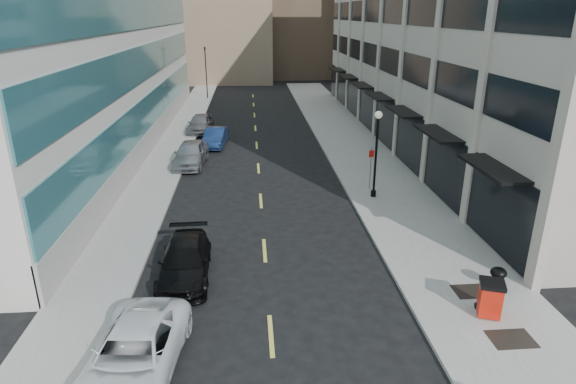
{
  "coord_description": "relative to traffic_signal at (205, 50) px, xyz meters",
  "views": [
    {
      "loc": [
        -0.49,
        -11.04,
        9.87
      ],
      "look_at": [
        1.12,
        9.0,
        2.35
      ],
      "focal_mm": 30.0,
      "sensor_mm": 36.0,
      "label": 1
    }
  ],
  "objects": [
    {
      "name": "ground",
      "position": [
        5.5,
        -48.0,
        -5.72
      ],
      "size": [
        160.0,
        160.0,
        0.0
      ],
      "primitive_type": "plane",
      "color": "black",
      "rests_on": "ground"
    },
    {
      "name": "sidewalk_right",
      "position": [
        13.0,
        -28.0,
        -5.64
      ],
      "size": [
        5.0,
        80.0,
        0.15
      ],
      "primitive_type": "cube",
      "color": "gray",
      "rests_on": "ground"
    },
    {
      "name": "sidewalk_left",
      "position": [
        -1.0,
        -28.0,
        -5.64
      ],
      "size": [
        3.0,
        80.0,
        0.15
      ],
      "primitive_type": "cube",
      "color": "gray",
      "rests_on": "ground"
    },
    {
      "name": "building_right",
      "position": [
        22.44,
        -21.01,
        3.28
      ],
      "size": [
        15.3,
        46.5,
        18.25
      ],
      "color": "#B9AF9C",
      "rests_on": "ground"
    },
    {
      "name": "building_left",
      "position": [
        -10.45,
        -21.0,
        4.27
      ],
      "size": [
        16.14,
        46.0,
        20.0
      ],
      "color": "silver",
      "rests_on": "ground"
    },
    {
      "name": "skyline_tan_far",
      "position": [
        -8.5,
        30.0,
        5.28
      ],
      "size": [
        12.0,
        14.0,
        22.0
      ],
      "primitive_type": "cube",
      "color": "#836B56",
      "rests_on": "ground"
    },
    {
      "name": "skyline_stone",
      "position": [
        23.5,
        18.0,
        4.28
      ],
      "size": [
        10.0,
        14.0,
        20.0
      ],
      "primitive_type": "cube",
      "color": "#B9AF9C",
      "rests_on": "ground"
    },
    {
      "name": "grate_mid",
      "position": [
        13.1,
        -47.0,
        -5.56
      ],
      "size": [
        1.4,
        1.0,
        0.01
      ],
      "primitive_type": "cube",
      "color": "black",
      "rests_on": "sidewalk_right"
    },
    {
      "name": "grate_far",
      "position": [
        13.1,
        -44.2,
        -5.56
      ],
      "size": [
        1.4,
        1.0,
        0.01
      ],
      "primitive_type": "cube",
      "color": "black",
      "rests_on": "sidewalk_right"
    },
    {
      "name": "road_centerline",
      "position": [
        5.5,
        -31.0,
        -5.71
      ],
      "size": [
        0.15,
        68.2,
        0.01
      ],
      "color": "#D8CC4C",
      "rests_on": "ground"
    },
    {
      "name": "traffic_signal",
      "position": [
        0.0,
        0.0,
        0.0
      ],
      "size": [
        0.66,
        0.66,
        6.98
      ],
      "color": "black",
      "rests_on": "ground"
    },
    {
      "name": "car_white_van",
      "position": [
        1.53,
        -47.52,
        -4.99
      ],
      "size": [
        2.89,
        5.43,
        1.45
      ],
      "primitive_type": "imported",
      "rotation": [
        0.0,
        0.0,
        -0.09
      ],
      "color": "white",
      "rests_on": "ground"
    },
    {
      "name": "car_black_pickup",
      "position": [
        2.3,
        -42.0,
        -5.03
      ],
      "size": [
        2.07,
        4.81,
        1.38
      ],
      "primitive_type": "imported",
      "rotation": [
        0.0,
        0.0,
        0.03
      ],
      "color": "black",
      "rests_on": "ground"
    },
    {
      "name": "car_silver_sedan",
      "position": [
        0.93,
        -27.0,
        -4.88
      ],
      "size": [
        2.34,
        5.06,
        1.68
      ],
      "primitive_type": "imported",
      "rotation": [
        0.0,
        0.0,
        -0.07
      ],
      "color": "gray",
      "rests_on": "ground"
    },
    {
      "name": "car_blue_sedan",
      "position": [
        2.3,
        -22.02,
        -5.0
      ],
      "size": [
        1.97,
        4.47,
        1.43
      ],
      "primitive_type": "imported",
      "rotation": [
        0.0,
        0.0,
        -0.11
      ],
      "color": "navy",
      "rests_on": "ground"
    },
    {
      "name": "car_grey_sedan",
      "position": [
        0.7,
        -17.17,
        -4.93
      ],
      "size": [
        2.31,
        4.81,
        1.58
      ],
      "primitive_type": "imported",
      "rotation": [
        0.0,
        0.0,
        -0.1
      ],
      "color": "slate",
      "rests_on": "ground"
    },
    {
      "name": "trash_bin",
      "position": [
        12.95,
        -45.68,
        -4.87
      ],
      "size": [
        1.02,
        1.02,
        1.3
      ],
      "rotation": [
        0.0,
        0.0,
        -0.34
      ],
      "color": "red",
      "rests_on": "sidewalk_right"
    },
    {
      "name": "lamppost",
      "position": [
        11.84,
        -34.2,
        -2.66
      ],
      "size": [
        0.41,
        0.41,
        4.95
      ],
      "color": "black",
      "rests_on": "sidewalk_right"
    },
    {
      "name": "sign_post",
      "position": [
        11.9,
        -33.01,
        -3.96
      ],
      "size": [
        0.29,
        0.09,
        2.52
      ],
      "rotation": [
        0.0,
        0.0,
        0.19
      ],
      "color": "slate",
      "rests_on": "sidewalk_right"
    },
    {
      "name": "urn_planter",
      "position": [
        14.1,
        -44.0,
        -5.06
      ],
      "size": [
        0.6,
        0.6,
        0.83
      ],
      "rotation": [
        0.0,
        0.0,
        -0.13
      ],
      "color": "black",
      "rests_on": "sidewalk_right"
    }
  ]
}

